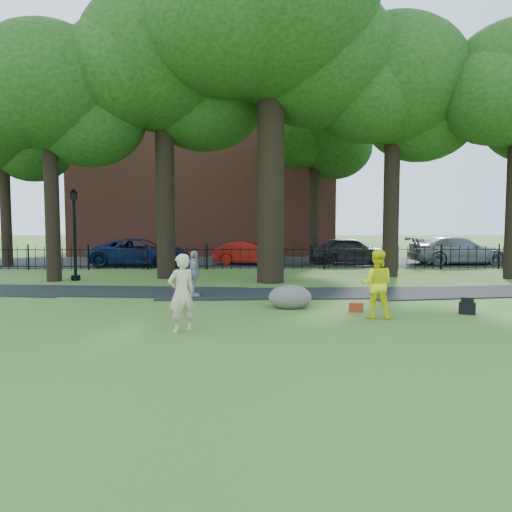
{
  "coord_description": "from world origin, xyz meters",
  "views": [
    {
      "loc": [
        -0.99,
        -13.29,
        2.67
      ],
      "look_at": [
        -0.69,
        2.0,
        1.47
      ],
      "focal_mm": 35.0,
      "sensor_mm": 36.0,
      "label": 1
    }
  ],
  "objects_px": {
    "big_tree": "(274,28)",
    "red_sedan": "(249,253)",
    "woman": "(182,293)",
    "boulder": "(290,295)",
    "lamppost": "(75,236)",
    "man": "(376,284)"
  },
  "relations": [
    {
      "from": "boulder",
      "to": "woman",
      "type": "bearing_deg",
      "value": -133.01
    },
    {
      "from": "woman",
      "to": "man",
      "type": "bearing_deg",
      "value": 163.42
    },
    {
      "from": "big_tree",
      "to": "man",
      "type": "bearing_deg",
      "value": -72.68
    },
    {
      "from": "man",
      "to": "lamppost",
      "type": "height_order",
      "value": "lamppost"
    },
    {
      "from": "boulder",
      "to": "lamppost",
      "type": "height_order",
      "value": "lamppost"
    },
    {
      "from": "man",
      "to": "lamppost",
      "type": "relative_size",
      "value": 0.47
    },
    {
      "from": "red_sedan",
      "to": "woman",
      "type": "bearing_deg",
      "value": -176.93
    },
    {
      "from": "woman",
      "to": "lamppost",
      "type": "bearing_deg",
      "value": -92.24
    },
    {
      "from": "big_tree",
      "to": "red_sedan",
      "type": "xyz_separation_m",
      "value": [
        -0.97,
        7.49,
        -9.49
      ]
    },
    {
      "from": "man",
      "to": "boulder",
      "type": "bearing_deg",
      "value": -19.31
    },
    {
      "from": "big_tree",
      "to": "boulder",
      "type": "relative_size",
      "value": 11.36
    },
    {
      "from": "big_tree",
      "to": "red_sedan",
      "type": "bearing_deg",
      "value": 97.4
    },
    {
      "from": "man",
      "to": "boulder",
      "type": "xyz_separation_m",
      "value": [
        -2.14,
        1.53,
        -0.54
      ]
    },
    {
      "from": "woman",
      "to": "big_tree",
      "type": "bearing_deg",
      "value": -139.61
    },
    {
      "from": "man",
      "to": "lamppost",
      "type": "distance_m",
      "value": 13.41
    },
    {
      "from": "boulder",
      "to": "red_sedan",
      "type": "relative_size",
      "value": 0.32
    },
    {
      "from": "woman",
      "to": "boulder",
      "type": "relative_size",
      "value": 1.44
    },
    {
      "from": "woman",
      "to": "boulder",
      "type": "xyz_separation_m",
      "value": [
        2.79,
        2.99,
        -0.54
      ]
    },
    {
      "from": "woman",
      "to": "red_sedan",
      "type": "bearing_deg",
      "value": -128.88
    },
    {
      "from": "woman",
      "to": "man",
      "type": "xyz_separation_m",
      "value": [
        4.94,
        1.46,
        -0.01
      ]
    },
    {
      "from": "man",
      "to": "red_sedan",
      "type": "bearing_deg",
      "value": -61.39
    },
    {
      "from": "woman",
      "to": "lamppost",
      "type": "distance_m",
      "value": 11.18
    }
  ]
}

